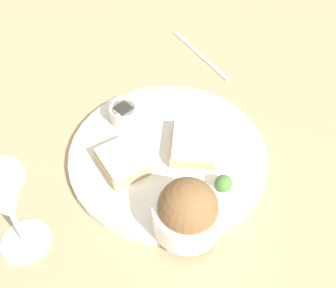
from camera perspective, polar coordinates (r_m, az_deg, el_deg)
name	(u,v)px	position (r m, az deg, el deg)	size (l,w,h in m)	color
ground_plane	(168,157)	(0.70, 0.00, -1.82)	(4.00, 4.00, 0.00)	tan
dinner_plate	(168,155)	(0.69, 0.00, -1.46)	(0.32, 0.32, 0.01)	silver
salad_bowl	(188,211)	(0.58, 2.68, -9.09)	(0.10, 0.10, 0.09)	white
sauce_ramekin	(124,113)	(0.73, -6.01, 4.16)	(0.05, 0.05, 0.03)	beige
cheese_toast_near	(193,144)	(0.68, 3.45, 0.05)	(0.11, 0.10, 0.03)	tan
cheese_toast_far	(122,161)	(0.66, -6.29, -2.26)	(0.09, 0.08, 0.03)	tan
wine_glass	(5,203)	(0.56, -21.16, -7.42)	(0.07, 0.07, 0.15)	silver
garnish	(223,183)	(0.64, 7.52, -5.32)	(0.03, 0.03, 0.03)	#477533
fork	(200,54)	(0.90, 4.36, 12.04)	(0.19, 0.04, 0.01)	silver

